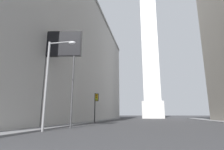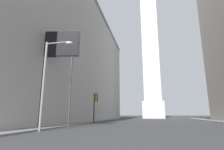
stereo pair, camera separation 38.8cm
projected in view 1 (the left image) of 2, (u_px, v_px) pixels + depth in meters
The scene contains 6 objects.
sidewalk_left at pixel (69, 124), 25.25m from camera, with size 5.00×72.47×0.15m, color slate.
building_left at pixel (42, 63), 43.71m from camera, with size 29.59×60.24×27.79m.
obelisk at pixel (149, 33), 66.60m from camera, with size 7.19×7.19×66.06m.
traffic_light_mid_left at pixel (96, 103), 29.75m from camera, with size 0.76×0.52×4.94m.
street_lamp at pixel (51, 74), 15.36m from camera, with size 2.65×0.36×7.90m.
billboard_sign at pixel (60, 48), 19.50m from camera, with size 4.75×1.01×10.66m.
Camera 1 is at (-1.55, -2.66, 1.40)m, focal length 28.00 mm.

